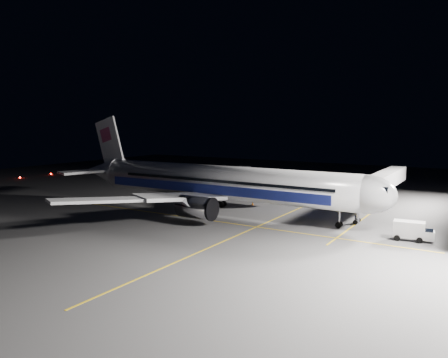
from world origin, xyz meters
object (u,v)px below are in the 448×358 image
(airliner, at_px, (215,182))
(safety_cone_c, at_px, (215,198))
(service_truck, at_px, (413,230))
(baggage_tug, at_px, (229,189))
(safety_cone_a, at_px, (253,203))
(jet_bridge, at_px, (379,183))
(safety_cone_b, at_px, (238,197))

(airliner, distance_m, safety_cone_c, 13.48)
(airliner, bearing_deg, safety_cone_c, 123.43)
(service_truck, relative_size, safety_cone_c, 8.81)
(service_truck, bearing_deg, safety_cone_c, 155.85)
(airliner, height_order, baggage_tug, airliner)
(baggage_tug, height_order, safety_cone_a, baggage_tug)
(jet_bridge, relative_size, safety_cone_c, 58.65)
(service_truck, height_order, safety_cone_a, service_truck)
(safety_cone_a, bearing_deg, baggage_tug, 138.12)
(jet_bridge, distance_m, safety_cone_c, 31.24)
(jet_bridge, xyz_separation_m, safety_cone_b, (-26.60, -4.06, -4.25))
(baggage_tug, bearing_deg, safety_cone_a, -32.32)
(baggage_tug, bearing_deg, jet_bridge, 7.23)
(safety_cone_a, bearing_deg, jet_bridge, 23.59)
(safety_cone_b, bearing_deg, airliner, -75.89)
(airliner, xyz_separation_m, safety_cone_b, (-3.52, 14.00, -4.83))
(safety_cone_b, bearing_deg, jet_bridge, 8.67)
(baggage_tug, relative_size, safety_cone_c, 4.29)
(airliner, height_order, service_truck, airliner)
(safety_cone_b, relative_size, safety_cone_c, 1.13)
(safety_cone_c, bearing_deg, service_truck, -17.77)
(airliner, relative_size, baggage_tug, 24.43)
(jet_bridge, height_order, safety_cone_a, jet_bridge)
(safety_cone_a, bearing_deg, safety_cone_b, 140.24)
(baggage_tug, distance_m, safety_cone_c, 9.14)
(airliner, bearing_deg, safety_cone_b, 104.11)
(safety_cone_b, bearing_deg, service_truck, -24.25)
(airliner, height_order, safety_cone_c, airliner)
(safety_cone_a, distance_m, safety_cone_b, 7.75)
(jet_bridge, relative_size, service_truck, 6.66)
(service_truck, distance_m, safety_cone_a, 31.46)
(service_truck, relative_size, safety_cone_b, 7.79)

